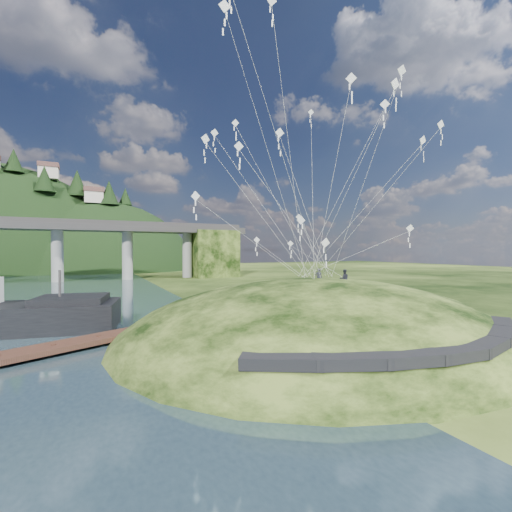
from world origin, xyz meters
name	(u,v)px	position (x,y,z in m)	size (l,w,h in m)	color
ground	(243,353)	(0.00, 0.00, 0.00)	(320.00, 320.00, 0.00)	black
grass_hill	(316,352)	(8.00, 2.00, -1.50)	(36.00, 32.00, 13.00)	black
footpath	(432,346)	(7.46, -9.74, 2.08)	(22.29, 5.84, 0.83)	black
bridge	(6,240)	(-26.46, 70.07, 9.70)	(160.00, 11.00, 15.00)	#2D2B2B
wooden_dock	(98,339)	(-9.42, 7.21, 0.48)	(14.94, 8.39, 1.09)	#341D15
kite_flyers	(336,269)	(10.39, 2.27, 5.81)	(2.53, 2.54, 1.81)	#22242E
kite_swarm	(299,137)	(6.27, 2.15, 17.28)	(17.47, 16.40, 19.97)	white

